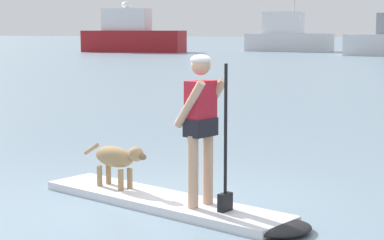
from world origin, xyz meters
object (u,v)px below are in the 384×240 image
dog (117,158)px  moored_boat_starboard (288,36)px  paddleboard (176,205)px  person_paddler (202,120)px  moored_boat_far_port (132,36)px

dog → moored_boat_starboard: bearing=101.2°
paddleboard → person_paddler: size_ratio=2.18×
moored_boat_far_port → moored_boat_starboard: size_ratio=0.84×
person_paddler → moored_boat_starboard: moored_boat_starboard is taller
dog → moored_boat_far_port: (-24.65, 50.57, 1.07)m
person_paddler → dog: bearing=160.6°
moored_boat_starboard → moored_boat_far_port: bearing=-149.9°
paddleboard → dog: 1.08m
paddleboard → moored_boat_starboard: (-12.43, 58.52, 1.40)m
moored_boat_starboard → person_paddler: bearing=-77.7°
person_paddler → moored_boat_far_port: 57.25m
dog → moored_boat_starboard: size_ratio=0.09×
paddleboard → moored_boat_starboard: 59.84m
person_paddler → moored_boat_starboard: (-12.80, 58.64, 0.37)m
moored_boat_far_port → moored_boat_starboard: (13.15, 7.62, -0.09)m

